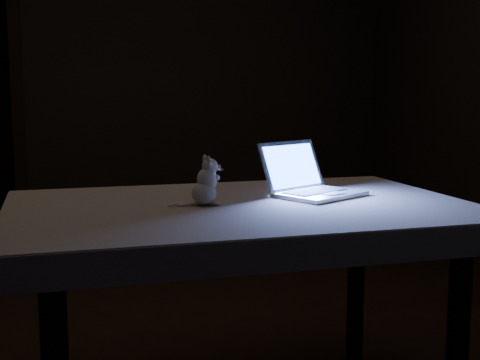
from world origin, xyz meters
name	(u,v)px	position (x,y,z in m)	size (l,w,h in m)	color
back_wall	(102,60)	(0.00, 2.50, 1.30)	(4.50, 0.04, 2.60)	black
table	(241,315)	(0.20, -0.54, 0.36)	(1.34, 0.86, 0.72)	black
tablecloth	(221,215)	(0.15, -0.49, 0.68)	(1.42, 0.95, 0.09)	#C2B2A3
laptop	(321,169)	(0.49, -0.48, 0.82)	(0.27, 0.24, 0.19)	silver
plush_mouse	(204,181)	(0.08, -0.54, 0.80)	(0.11, 0.11, 0.15)	silver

